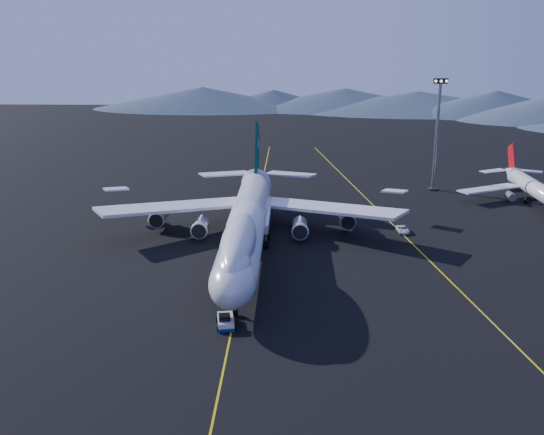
{
  "coord_description": "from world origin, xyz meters",
  "views": [
    {
      "loc": [
        7.65,
        -103.11,
        37.1
      ],
      "look_at": [
        4.33,
        1.74,
        6.0
      ],
      "focal_mm": 40.0,
      "sensor_mm": 36.0,
      "label": 1
    }
  ],
  "objects_px": {
    "boeing_747": "(247,221)",
    "pushback_tug": "(226,322)",
    "second_jet": "(536,189)",
    "floodlight_mast": "(437,135)",
    "service_van": "(403,229)"
  },
  "relations": [
    {
      "from": "pushback_tug",
      "to": "service_van",
      "type": "height_order",
      "value": "pushback_tug"
    },
    {
      "from": "boeing_747",
      "to": "pushback_tug",
      "type": "bearing_deg",
      "value": -91.74
    },
    {
      "from": "boeing_747",
      "to": "second_jet",
      "type": "bearing_deg",
      "value": 28.65
    },
    {
      "from": "pushback_tug",
      "to": "second_jet",
      "type": "bearing_deg",
      "value": 35.62
    },
    {
      "from": "boeing_747",
      "to": "floodlight_mast",
      "type": "relative_size",
      "value": 2.6
    },
    {
      "from": "boeing_747",
      "to": "pushback_tug",
      "type": "height_order",
      "value": "boeing_747"
    },
    {
      "from": "floodlight_mast",
      "to": "boeing_747",
      "type": "bearing_deg",
      "value": -132.36
    },
    {
      "from": "second_jet",
      "to": "floodlight_mast",
      "type": "distance_m",
      "value": 26.6
    },
    {
      "from": "pushback_tug",
      "to": "floodlight_mast",
      "type": "height_order",
      "value": "floodlight_mast"
    },
    {
      "from": "service_van",
      "to": "boeing_747",
      "type": "bearing_deg",
      "value": -163.44
    },
    {
      "from": "pushback_tug",
      "to": "second_jet",
      "type": "distance_m",
      "value": 92.21
    },
    {
      "from": "boeing_747",
      "to": "floodlight_mast",
      "type": "distance_m",
      "value": 65.55
    },
    {
      "from": "boeing_747",
      "to": "service_van",
      "type": "distance_m",
      "value": 32.85
    },
    {
      "from": "boeing_747",
      "to": "second_jet",
      "type": "relative_size",
      "value": 1.79
    },
    {
      "from": "boeing_747",
      "to": "service_van",
      "type": "relative_size",
      "value": 16.18
    }
  ]
}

